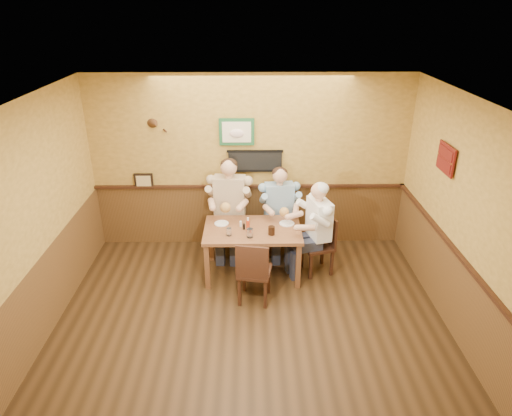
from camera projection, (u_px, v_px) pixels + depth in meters
The scene contains 17 objects.
room at pixel (262, 208), 4.99m from camera, with size 5.02×5.03×2.81m.
dining_table at pixel (253, 234), 6.63m from camera, with size 1.40×0.90×0.75m.
chair_back_left at pixel (230, 223), 7.30m from camera, with size 0.46×0.46×1.00m, color #3C2013, non-canonical shape.
chair_back_right at pixel (278, 226), 7.31m from camera, with size 0.42×0.42×0.91m, color #3C2013, non-canonical shape.
chair_right_end at pixel (317, 245), 6.75m from camera, with size 0.42×0.42×0.91m, color #3C2013, non-canonical shape.
chair_near_side at pixel (254, 270), 6.10m from camera, with size 0.43×0.43×0.93m, color #3C2013, non-canonical shape.
diner_tan_shirt at pixel (230, 211), 7.21m from camera, with size 0.66×0.66×1.43m, color #CEB38E, non-canonical shape.
diner_blue_polo at pixel (279, 215), 7.23m from camera, with size 0.60×0.60×1.30m, color #7DA0BC, non-canonical shape.
diner_white_elder at pixel (318, 233), 6.67m from camera, with size 0.60×0.60×1.29m, color white, non-canonical shape.
water_glass_left at pixel (229, 232), 6.38m from camera, with size 0.07×0.07×0.11m, color white.
water_glass_mid at pixel (250, 233), 6.32m from camera, with size 0.09×0.09×0.13m, color silver.
cola_tumbler at pixel (272, 231), 6.40m from camera, with size 0.09×0.09×0.12m, color black.
hot_sauce_bottle at pixel (248, 225), 6.46m from camera, with size 0.05×0.05×0.20m, color #B03112.
salt_shaker at pixel (241, 224), 6.63m from camera, with size 0.03×0.03×0.09m, color silver.
pepper_shaker at pixel (244, 227), 6.55m from camera, with size 0.03×0.03×0.09m, color black.
plate_far_left at pixel (222, 223), 6.72m from camera, with size 0.21×0.21×0.01m, color white.
plate_far_right at pixel (287, 223), 6.72m from camera, with size 0.22×0.22×0.01m, color white.
Camera 1 is at (0.00, -4.36, 3.77)m, focal length 32.00 mm.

